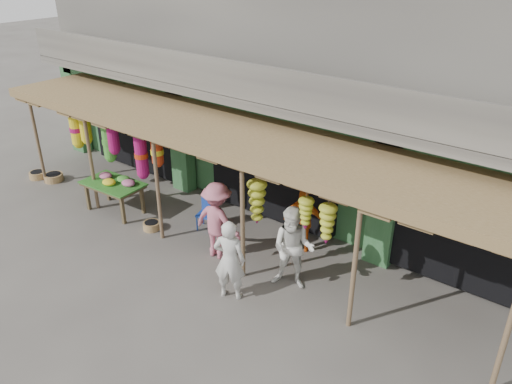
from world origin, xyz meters
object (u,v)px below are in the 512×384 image
Objects in this scene: flower_table at (114,184)px; person_shopper at (217,221)px; blue_chair at (207,211)px; person_vendor at (303,220)px; person_right at (293,249)px; person_front at (230,260)px.

person_shopper is (3.49, 0.07, 0.11)m from flower_table.
person_vendor is (2.41, 0.57, 0.31)m from blue_chair.
blue_chair is at bearing 146.21° from person_right.
person_right is (5.43, 0.16, 0.11)m from flower_table.
flower_table is 0.97× the size of person_front.
person_front is 2.31m from person_vendor.
person_front is at bearing -53.75° from blue_chair.
flower_table is 1.08× the size of person_vendor.
person_shopper is at bearing -52.19° from blue_chair.
blue_chair is 0.48× the size of person_front.
person_vendor is 1.92m from person_shopper.
flower_table is 0.93× the size of person_shopper.
person_vendor reaches higher than flower_table.
person_front is at bearing 137.02° from person_shopper.
blue_chair is 2.50m from person_vendor.
person_shopper reaches higher than flower_table.
flower_table is 2.61m from blue_chair.
blue_chair is 0.46× the size of person_shopper.
person_shopper reaches higher than blue_chair.
blue_chair is 3.09m from person_right.
flower_table is 0.93× the size of person_right.
flower_table is 4.74m from person_front.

